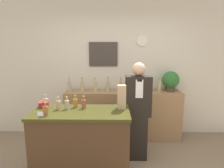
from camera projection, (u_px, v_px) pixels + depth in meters
The scene contains 22 objects.
back_wall at pixel (113, 69), 4.08m from camera, with size 5.20×0.09×2.70m.
back_shelf at pixel (123, 115), 3.97m from camera, with size 2.24×0.44×0.96m.
display_counter at pixel (82, 145), 2.76m from camera, with size 1.31×0.62×0.97m.
shopkeeper at pixel (138, 112), 3.19m from camera, with size 0.40×0.25×1.58m.
potted_plant at pixel (171, 80), 3.87m from camera, with size 0.33×0.33×0.39m.
paper_bag at pixel (122, 97), 2.75m from camera, with size 0.12×0.11×0.33m.
price_card_left at pixel (41, 114), 2.47m from camera, with size 0.09×0.02×0.06m.
gift_box at pixel (44, 104), 2.84m from camera, with size 0.15×0.16×0.08m.
counter_bottle_0 at pixel (46, 102), 2.84m from camera, with size 0.06×0.06×0.18m.
counter_bottle_1 at pixel (45, 111), 2.48m from camera, with size 0.06×0.06×0.18m.
counter_bottle_2 at pixel (59, 105), 2.73m from camera, with size 0.06×0.06×0.18m.
counter_bottle_3 at pixel (67, 104), 2.74m from camera, with size 0.06×0.06×0.18m.
counter_bottle_4 at pixel (75, 103), 2.82m from camera, with size 0.06×0.06×0.18m.
counter_bottle_5 at pixel (84, 104), 2.78m from camera, with size 0.06×0.06×0.18m.
shelf_bottle_0 at pixel (69, 86), 3.87m from camera, with size 0.08×0.08×0.28m.
shelf_bottle_1 at pixel (82, 86), 3.87m from camera, with size 0.08×0.08×0.28m.
shelf_bottle_2 at pixel (95, 86), 3.86m from camera, with size 0.08×0.08×0.28m.
shelf_bottle_3 at pixel (108, 86), 3.88m from camera, with size 0.08×0.08×0.28m.
shelf_bottle_4 at pixel (121, 86), 3.87m from camera, with size 0.08×0.08×0.28m.
shelf_bottle_5 at pixel (134, 86), 3.86m from camera, with size 0.08×0.08×0.28m.
shelf_bottle_6 at pixel (146, 86), 3.86m from camera, with size 0.08×0.08×0.28m.
shelf_bottle_7 at pixel (159, 86), 3.85m from camera, with size 0.08×0.08×0.28m.
Camera 1 is at (0.02, -2.06, 1.84)m, focal length 32.00 mm.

